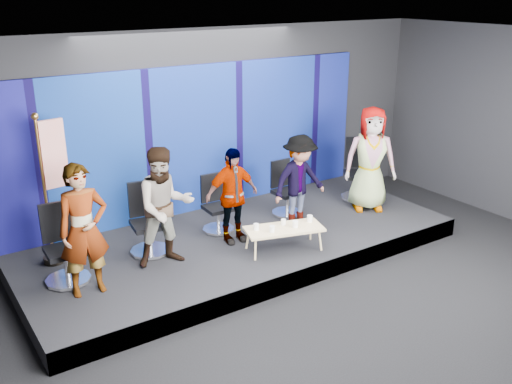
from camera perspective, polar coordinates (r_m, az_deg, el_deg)
ground at (r=7.75m, az=8.61°, el=-12.76°), size 10.00×10.00×0.00m
room_walls at (r=6.76m, az=9.67°, el=4.84°), size 10.02×8.02×3.51m
riser at (r=9.42m, az=-1.57°, el=-5.23°), size 7.00×3.00×0.30m
backdrop at (r=10.11m, az=-6.06°, el=5.20°), size 7.00×0.08×2.60m
chair_a at (r=8.28m, az=-18.59°, el=-6.16°), size 0.64×0.64×1.10m
panelist_a at (r=7.68m, az=-16.85°, el=-3.68°), size 0.67×0.45×1.79m
chair_b at (r=8.83m, az=-10.74°, el=-3.76°), size 0.70×0.70×1.09m
panelist_b at (r=8.24m, az=-9.09°, el=-1.49°), size 0.95×0.79×1.77m
chair_c at (r=9.48m, az=-3.95°, el=-2.06°), size 0.56×0.56×0.95m
panelist_c at (r=8.91m, az=-2.42°, el=-0.36°), size 0.91×0.41×1.54m
chair_d at (r=10.14m, az=2.97°, el=-0.50°), size 0.55×0.55×0.97m
panelist_d at (r=9.57m, az=4.36°, el=1.15°), size 1.02×0.59×1.57m
chair_e at (r=11.01m, az=10.20°, el=1.24°), size 0.90×0.90×1.16m
panelist_e at (r=10.39m, az=11.36°, el=3.27°), size 1.10×1.00×1.88m
coffee_table at (r=8.76m, az=2.82°, el=-3.77°), size 1.29×0.82×0.37m
mug_a at (r=8.64m, az=0.02°, el=-3.51°), size 0.08×0.08×0.10m
mug_b at (r=8.58m, az=1.61°, el=-3.72°), size 0.08×0.08×0.10m
mug_c at (r=8.84m, az=2.76°, el=-3.02°), size 0.08×0.08×0.09m
mug_d at (r=8.76m, az=3.95°, el=-3.23°), size 0.09×0.09×0.10m
mug_e at (r=8.98m, az=5.40°, el=-2.66°), size 0.09×0.09×0.10m
flag_stand at (r=8.61m, az=-19.71°, el=0.68°), size 0.52×0.30×2.25m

